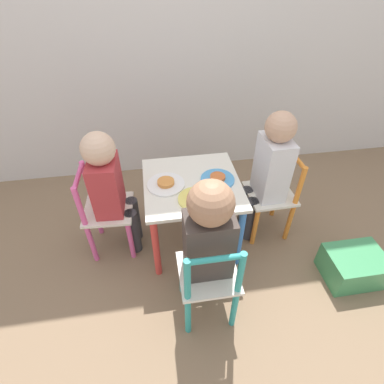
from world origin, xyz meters
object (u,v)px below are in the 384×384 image
(chair_orange, at_px, (273,196))
(plate_front, at_px, (196,198))
(child_front, at_px, (208,238))
(plate_left, at_px, (166,184))
(storage_bin, at_px, (353,266))
(plate_right, at_px, (218,179))
(chair_teal, at_px, (209,280))
(child_right, at_px, (269,168))
(child_left, at_px, (110,185))
(kids_table, at_px, (192,193))
(chair_pink, at_px, (105,212))

(chair_orange, bearing_deg, plate_front, -74.22)
(child_front, xyz_separation_m, plate_left, (-0.14, 0.42, -0.03))
(plate_front, bearing_deg, storage_bin, -18.05)
(chair_orange, height_order, plate_right, chair_orange)
(plate_right, bearing_deg, chair_orange, 2.13)
(chair_teal, height_order, storage_bin, chair_teal)
(plate_front, bearing_deg, plate_left, 135.00)
(plate_right, relative_size, storage_bin, 0.61)
(chair_orange, distance_m, storage_bin, 0.56)
(plate_right, bearing_deg, plate_front, -135.00)
(child_right, distance_m, child_left, 0.84)
(child_right, bearing_deg, chair_orange, 90.00)
(chair_orange, xyz_separation_m, child_front, (-0.48, -0.44, 0.22))
(kids_table, xyz_separation_m, storage_bin, (0.81, -0.40, -0.28))
(chair_pink, distance_m, plate_front, 0.54)
(chair_orange, height_order, plate_left, chair_orange)
(chair_teal, height_order, chair_pink, same)
(child_left, height_order, plate_front, child_left)
(child_right, height_order, plate_front, child_right)
(child_front, bearing_deg, plate_left, -72.00)
(kids_table, xyz_separation_m, plate_right, (0.14, 0.00, 0.08))
(child_left, relative_size, plate_front, 4.18)
(kids_table, bearing_deg, child_left, 176.98)
(kids_table, relative_size, chair_teal, 0.94)
(kids_table, relative_size, child_left, 0.67)
(chair_orange, xyz_separation_m, chair_teal, (-0.48, -0.50, 0.00))
(child_front, xyz_separation_m, plate_front, (0.00, 0.29, -0.03))
(child_right, distance_m, child_front, 0.61)
(chair_pink, xyz_separation_m, child_right, (0.91, -0.01, 0.21))
(chair_orange, height_order, chair_teal, same)
(chair_orange, xyz_separation_m, plate_left, (-0.62, -0.01, 0.18))
(kids_table, relative_size, chair_pink, 0.94)
(chair_teal, bearing_deg, child_left, -50.13)
(chair_orange, bearing_deg, plate_left, -90.34)
(child_right, bearing_deg, plate_right, -89.27)
(plate_front, bearing_deg, child_right, 19.39)
(chair_teal, distance_m, child_front, 0.22)
(chair_orange, bearing_deg, child_left, -92.12)
(kids_table, bearing_deg, plate_front, -90.00)
(plate_left, bearing_deg, child_front, -72.10)
(chair_pink, height_order, plate_left, chair_pink)
(child_left, xyz_separation_m, plate_left, (0.28, -0.02, -0.01))
(child_right, relative_size, child_left, 1.06)
(chair_teal, relative_size, chair_pink, 1.00)
(chair_teal, bearing_deg, storage_bin, -174.25)
(kids_table, distance_m, plate_left, 0.16)
(child_right, height_order, plate_left, child_right)
(plate_front, xyz_separation_m, storage_bin, (0.81, -0.26, -0.37))
(child_front, xyz_separation_m, plate_right, (0.14, 0.42, -0.03))
(child_front, relative_size, child_left, 1.03)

